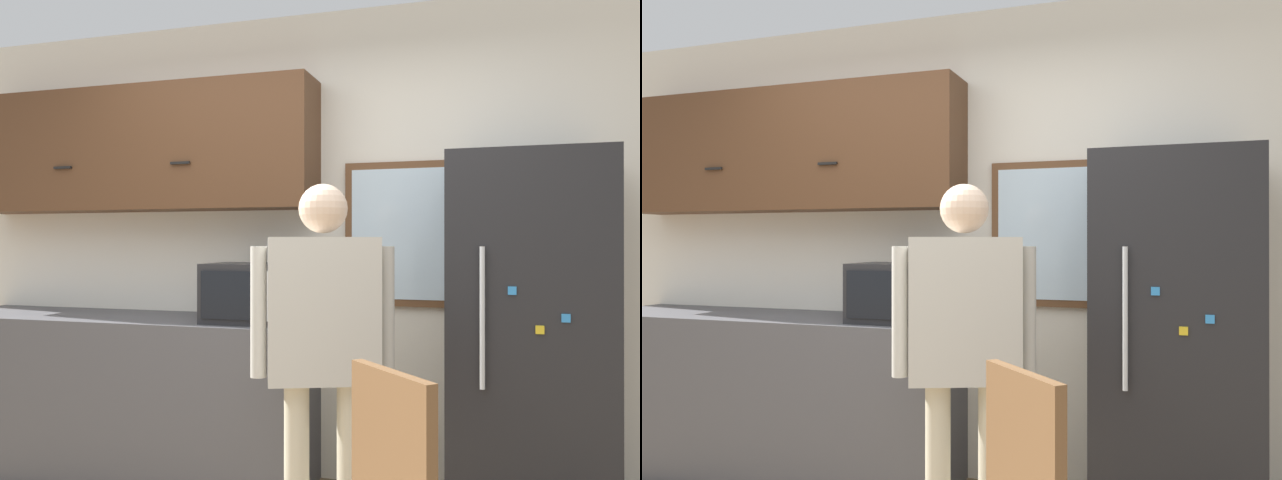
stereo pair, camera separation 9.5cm
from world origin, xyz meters
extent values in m
cube|color=silver|center=(0.00, 1.78, 1.35)|extent=(6.00, 0.06, 2.70)
cube|color=#4C4C51|center=(-1.08, 1.44, 0.47)|extent=(2.25, 0.62, 0.94)
cube|color=#51331E|center=(-1.08, 1.59, 1.92)|extent=(2.25, 0.32, 0.73)
cube|color=black|center=(-1.47, 1.42, 1.81)|extent=(0.12, 0.01, 0.01)
cube|color=black|center=(-0.68, 1.42, 1.81)|extent=(0.12, 0.01, 0.01)
cube|color=#232326|center=(-0.23, 1.39, 1.09)|extent=(0.46, 0.36, 0.32)
cube|color=black|center=(-0.28, 1.20, 1.09)|extent=(0.32, 0.01, 0.25)
cube|color=#B2B2B2|center=(-0.04, 1.20, 1.09)|extent=(0.06, 0.01, 0.25)
cylinder|color=beige|center=(0.21, 0.84, 0.38)|extent=(0.11, 0.11, 0.76)
cylinder|color=beige|center=(0.42, 0.92, 0.38)|extent=(0.11, 0.11, 0.76)
cube|color=beige|center=(0.31, 0.88, 1.07)|extent=(0.53, 0.38, 0.63)
sphere|color=beige|center=(0.31, 0.88, 1.51)|extent=(0.21, 0.21, 0.21)
cylinder|color=beige|center=(0.05, 0.78, 1.07)|extent=(0.07, 0.07, 0.56)
cylinder|color=beige|center=(0.57, 0.98, 1.07)|extent=(0.07, 0.07, 0.56)
cube|color=#232326|center=(1.18, 1.43, 0.89)|extent=(0.73, 0.62, 1.78)
cylinder|color=silver|center=(0.98, 1.10, 1.03)|extent=(0.02, 0.02, 0.62)
cube|color=#338CDB|center=(1.10, 1.11, 1.16)|extent=(0.04, 0.01, 0.04)
cube|color=#338CDB|center=(1.32, 1.11, 1.04)|extent=(0.04, 0.01, 0.04)
cube|color=yellow|center=(1.22, 1.11, 0.99)|extent=(0.04, 0.01, 0.04)
cube|color=brown|center=(0.74, 0.15, 0.71)|extent=(0.31, 0.33, 0.54)
cube|color=brown|center=(0.53, 1.74, 1.41)|extent=(0.66, 0.04, 0.80)
cube|color=silver|center=(0.53, 1.72, 1.41)|extent=(0.58, 0.01, 0.72)
camera|label=1|loc=(1.07, -1.72, 1.37)|focal=35.00mm
camera|label=2|loc=(1.16, -1.69, 1.37)|focal=35.00mm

